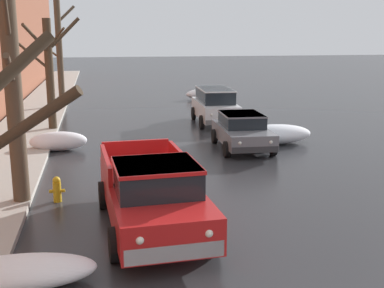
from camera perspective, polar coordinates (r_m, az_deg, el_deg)
The scene contains 12 objects.
left_sidewalk_slab at distance 22.89m, azimuth -19.39°, elevation 0.89°, with size 2.97×80.00×0.15m, color #A8A399.
snow_bank_near_corner_left at distance 9.60m, azimuth -20.33°, elevation -14.02°, with size 2.87×1.11×0.59m.
snow_bank_along_left_kerb at distance 20.65m, azimuth 9.69°, elevation 1.12°, with size 3.17×1.43×0.81m.
snow_bank_mid_block_left at distance 19.85m, azimuth -15.50°, elevation 0.29°, with size 2.22×0.94×0.76m.
snow_bank_near_corner_right at distance 34.58m, azimuth 1.62°, elevation 5.87°, with size 2.81×1.17×0.77m.
bare_tree_second_along_sidewalk at distance 13.18m, azimuth -20.43°, elevation 8.33°, with size 0.81×3.44×7.00m.
bare_tree_mid_block at distance 23.58m, azimuth -16.42°, elevation 8.31°, with size 3.37×2.06×5.28m.
bare_tree_far_down_block at distance 31.20m, azimuth -15.30°, elevation 10.25°, with size 2.24×1.45×6.51m.
pickup_truck_red_approaching_near_lane at distance 11.35m, azimuth -4.72°, elevation -5.77°, with size 2.45×5.46×1.76m.
sedan_grey_parked_kerbside_close at distance 19.48m, azimuth 5.92°, elevation 1.61°, with size 2.15×4.00×1.42m.
suv_white_parked_kerbside_mid at distance 24.96m, azimuth 2.69°, elevation 4.64°, with size 2.16×4.53×1.82m.
fire_hydrant at distance 13.80m, azimuth -15.56°, elevation -5.12°, with size 0.42×0.22×0.71m.
Camera 1 is at (-3.16, -4.22, 4.46)m, focal length 45.45 mm.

